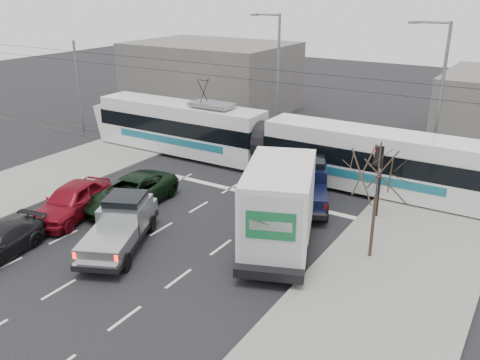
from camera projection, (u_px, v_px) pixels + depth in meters
The scene contains 16 objects.
ground at pixel (190, 238), 23.24m from camera, with size 120.00×120.00×0.00m, color black.
sidewalk_right at pixel (385, 296), 18.79m from camera, with size 6.00×60.00×0.15m, color gray.
sidewalk_left at pixel (22, 185), 29.10m from camera, with size 6.00×60.00×0.15m, color gray.
rails at pixel (288, 173), 31.17m from camera, with size 60.00×1.60×0.03m, color #33302D.
building_left at pixel (211, 76), 46.49m from camera, with size 14.00×10.00×6.00m, color slate.
bare_tree at pixel (378, 175), 20.12m from camera, with size 2.40×2.40×5.00m.
traffic_signal at pixel (379, 166), 24.23m from camera, with size 0.44×0.44×3.60m.
street_lamp_near at pixel (438, 92), 28.91m from camera, with size 2.38×0.25×9.00m.
street_lamp_far at pixel (276, 71), 36.15m from camera, with size 2.38×0.25×9.00m.
catenary at pixel (290, 112), 29.77m from camera, with size 60.00×0.20×7.00m.
tram at pixel (266, 142), 31.10m from camera, with size 25.40×2.76×5.18m.
silver_pickup at pixel (121, 224), 22.32m from camera, with size 4.05×5.91×2.04m.
box_truck at pixel (280, 205), 21.99m from camera, with size 5.29×8.25×3.90m.
navy_pickup at pixel (308, 184), 26.52m from camera, with size 3.96×5.67×2.25m.
green_car at pixel (131, 192), 26.28m from camera, with size 2.59×5.62×1.56m, color black.
red_car at pixel (72, 201), 25.08m from camera, with size 2.03×5.03×1.71m, color maroon.
Camera 1 is at (12.85, -16.42, 10.84)m, focal length 38.00 mm.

